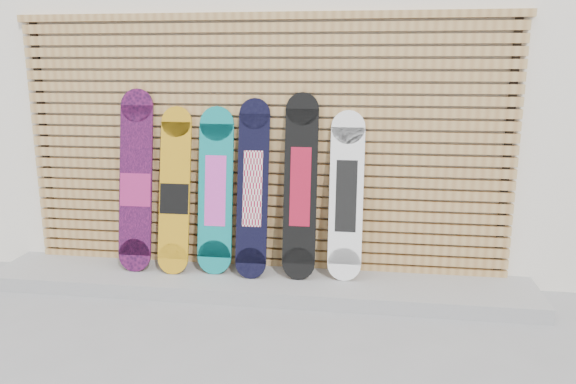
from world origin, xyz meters
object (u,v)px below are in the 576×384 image
(snowboard_2, at_px, (216,191))
(snowboard_5, at_px, (346,196))
(snowboard_0, at_px, (136,182))
(snowboard_1, at_px, (175,192))
(snowboard_4, at_px, (300,187))
(snowboard_3, at_px, (253,189))

(snowboard_2, relative_size, snowboard_5, 1.01)
(snowboard_0, height_order, snowboard_1, snowboard_0)
(snowboard_5, bearing_deg, snowboard_4, -177.39)
(snowboard_1, height_order, snowboard_2, snowboard_2)
(snowboard_2, bearing_deg, snowboard_4, -1.01)
(snowboard_0, bearing_deg, snowboard_5, 0.83)
(snowboard_2, height_order, snowboard_3, snowboard_3)
(snowboard_4, bearing_deg, snowboard_1, -179.19)
(snowboard_3, distance_m, snowboard_4, 0.40)
(snowboard_2, relative_size, snowboard_3, 0.95)
(snowboard_3, xyz_separation_m, snowboard_5, (0.78, 0.03, -0.05))
(snowboard_0, height_order, snowboard_5, snowboard_0)
(snowboard_0, relative_size, snowboard_3, 1.05)
(snowboard_4, height_order, snowboard_5, snowboard_4)
(snowboard_3, distance_m, snowboard_5, 0.78)
(snowboard_0, xyz_separation_m, snowboard_1, (0.35, -0.01, -0.07))
(snowboard_2, xyz_separation_m, snowboard_4, (0.73, -0.01, 0.06))
(snowboard_0, bearing_deg, snowboard_3, -0.39)
(snowboard_2, distance_m, snowboard_3, 0.33)
(snowboard_0, height_order, snowboard_3, snowboard_0)
(snowboard_3, bearing_deg, snowboard_0, 179.61)
(snowboard_1, distance_m, snowboard_4, 1.09)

